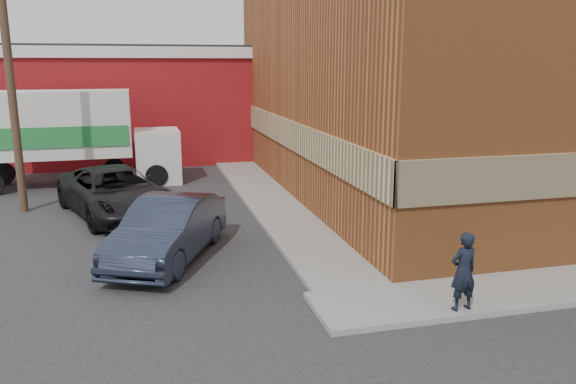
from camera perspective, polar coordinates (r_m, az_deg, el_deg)
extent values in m
plane|color=#28282B|center=(11.98, 3.92, -10.41)|extent=(90.00, 90.00, 0.00)
cube|color=#A3582A|center=(22.84, 17.76, 11.69)|extent=(14.00, 18.00, 9.00)
cube|color=#D4B782|center=(20.21, 0.00, 5.96)|extent=(0.08, 18.16, 1.00)
cube|color=gray|center=(20.41, -2.34, -0.37)|extent=(1.80, 18.00, 0.12)
cube|color=maroon|center=(30.62, -19.14, 7.99)|extent=(16.00, 8.00, 5.00)
cube|color=silver|center=(30.55, -19.52, 13.12)|extent=(16.30, 8.30, 0.50)
cube|color=black|center=(30.56, -19.57, 13.68)|extent=(16.00, 8.00, 0.10)
cylinder|color=#4F3827|center=(19.85, -26.45, 10.89)|extent=(0.26, 0.26, 9.00)
imported|color=black|center=(11.23, 17.39, -7.70)|extent=(0.61, 0.44, 1.55)
imported|color=#272F42|center=(14.12, -12.09, -3.74)|extent=(3.37, 4.88, 1.52)
imported|color=black|center=(18.59, -17.13, -0.02)|extent=(4.28, 6.05, 1.53)
cube|color=silver|center=(23.64, -22.81, 6.39)|extent=(5.86, 2.42, 2.52)
cube|color=#227F3B|center=(22.52, -23.09, 5.10)|extent=(5.63, 0.11, 0.78)
cube|color=silver|center=(23.62, -13.38, 3.59)|extent=(1.78, 2.16, 2.13)
cylinder|color=black|center=(25.22, -26.94, 1.65)|extent=(0.88, 0.31, 0.87)
cylinder|color=black|center=(22.78, -17.35, 1.41)|extent=(0.88, 0.31, 0.87)
cylinder|color=black|center=(24.69, -17.21, 2.27)|extent=(0.88, 0.31, 0.87)
cylinder|color=black|center=(22.77, -13.20, 1.65)|extent=(0.88, 0.31, 0.87)
cylinder|color=black|center=(24.68, -13.39, 2.49)|extent=(0.88, 0.31, 0.87)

